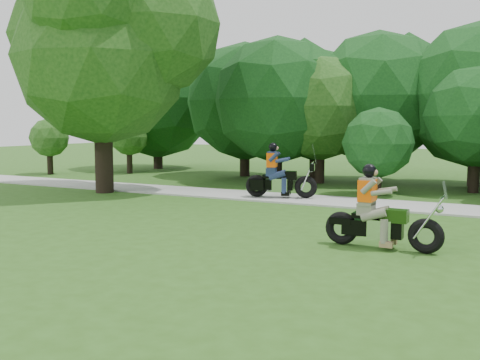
% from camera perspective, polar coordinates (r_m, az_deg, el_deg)
% --- Properties ---
extents(ground, '(100.00, 100.00, 0.00)m').
position_cam_1_polar(ground, '(10.03, 6.76, -9.04)').
color(ground, '#2C5317').
rests_on(ground, ground).
extents(walkway, '(60.00, 2.20, 0.06)m').
position_cam_1_polar(walkway, '(17.60, 16.01, -2.63)').
color(walkway, '#9E9E99').
rests_on(walkway, ground).
extents(big_tree_west, '(8.64, 6.56, 9.96)m').
position_cam_1_polar(big_tree_west, '(21.39, -14.06, 14.31)').
color(big_tree_west, black).
rests_on(big_tree_west, ground).
extents(chopper_motorcycle, '(2.47, 0.66, 1.77)m').
position_cam_1_polar(chopper_motorcycle, '(11.53, 14.37, -3.89)').
color(chopper_motorcycle, black).
rests_on(chopper_motorcycle, ground).
extents(touring_motorcycle, '(2.46, 1.22, 1.90)m').
position_cam_1_polar(touring_motorcycle, '(18.53, 3.93, 0.26)').
color(touring_motorcycle, black).
rests_on(touring_motorcycle, walkway).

